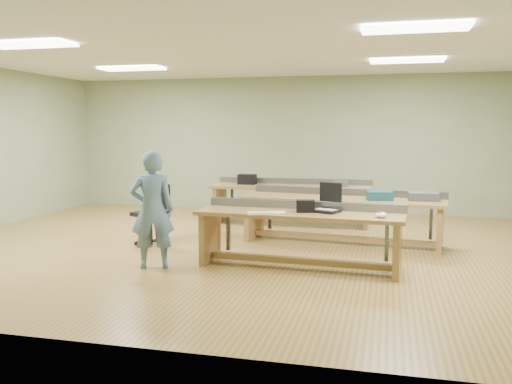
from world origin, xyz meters
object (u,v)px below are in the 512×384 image
parts_bin_grey (423,196)px  person (152,210)px  workbench_front (300,227)px  task_chair (153,222)px  parts_bin_teal (380,196)px  mug (335,195)px  workbench_mid (342,209)px  camera_bag (305,206)px  workbench_back (291,195)px  laptop_base (326,211)px  drinks_can (334,193)px

parts_bin_grey → person: bearing=-149.3°
workbench_front → task_chair: (-2.54, 0.93, -0.20)m
parts_bin_teal → mug: size_ratio=2.94×
workbench_front → parts_bin_teal: size_ratio=7.20×
workbench_mid → person: size_ratio=2.09×
workbench_front → camera_bag: (0.08, -0.00, 0.28)m
workbench_back → person: (-1.18, -3.79, 0.22)m
camera_bag → laptop_base: bearing=-2.8°
mug → camera_bag: bearing=-99.0°
workbench_mid → camera_bag: 1.73m
workbench_back → parts_bin_teal: parts_bin_teal is taller
workbench_mid → person: (-2.31, -2.15, 0.22)m
parts_bin_teal → drinks_can: 0.74m
mug → workbench_mid: bearing=54.4°
laptop_base → camera_bag: 0.27m
workbench_back → parts_bin_teal: (1.70, -1.79, 0.26)m
workbench_front → workbench_mid: size_ratio=0.85×
laptop_base → task_chair: bearing=-175.4°
person → mug: bearing=-160.2°
workbench_mid → person: person is taller
laptop_base → workbench_mid: bearing=109.0°
task_chair → parts_bin_grey: (4.19, 0.68, 0.46)m
person → parts_bin_grey: size_ratio=3.49×
laptop_base → camera_bag: bearing=-149.7°
workbench_front → workbench_mid: same height
camera_bag → parts_bin_teal: bearing=47.4°
workbench_back → camera_bag: (0.78, -3.31, 0.27)m
person → workbench_front: bearing=172.0°
person → parts_bin_grey: person is taller
workbench_back → parts_bin_teal: 2.48m
workbench_front → task_chair: bearing=163.5°
workbench_back → laptop_base: bearing=-72.8°
person → task_chair: (-0.65, 1.42, -0.43)m
task_chair → drinks_can: task_chair is taller
task_chair → camera_bag: bearing=3.0°
workbench_mid → mug: size_ratio=25.00×
camera_bag → task_chair: task_chair is taller
camera_bag → parts_bin_grey: camera_bag is taller
workbench_front → workbench_back: bearing=105.7°
task_chair → workbench_front: bearing=2.5°
workbench_front → parts_bin_grey: bearing=47.9°
workbench_front → parts_bin_grey: (1.66, 1.61, 0.26)m
task_chair → mug: 2.94m
workbench_front → camera_bag: 0.29m
laptop_base → mug: 1.48m
parts_bin_grey → mug: size_ratio=3.43×
parts_bin_grey → workbench_back: bearing=144.3°
drinks_can → workbench_back: bearing=121.6°
parts_bin_grey → workbench_front: bearing=-135.8°
workbench_front → person: size_ratio=1.77×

